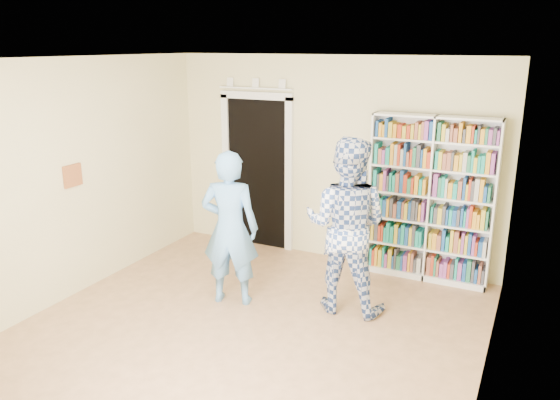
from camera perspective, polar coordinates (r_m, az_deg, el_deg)
floor at (r=5.60m, az=-4.45°, el=-14.38°), size 5.00×5.00×0.00m
ceiling at (r=4.83m, az=-5.16°, el=14.42°), size 5.00×5.00×0.00m
wall_back at (r=7.25m, az=5.37°, el=4.17°), size 4.50×0.00×4.50m
wall_left at (r=6.47m, az=-22.21°, el=1.59°), size 0.00×5.00×5.00m
wall_right at (r=4.40m, az=21.39°, el=-4.78°), size 0.00×5.00×5.00m
bookshelf at (r=6.83m, az=15.47°, el=0.12°), size 1.48×0.28×2.03m
doorway at (r=7.71m, az=-2.40°, el=3.66°), size 1.10×0.08×2.43m
wall_art at (r=6.57m, az=-20.85°, el=2.39°), size 0.03×0.25×0.25m
man_blue at (r=6.03m, az=-5.25°, el=-2.97°), size 0.73×0.58×1.75m
man_plaid at (r=5.87m, az=6.92°, el=-2.67°), size 0.98×0.79×1.92m
paper_sheet at (r=5.64m, az=6.60°, el=-4.30°), size 0.18×0.04×0.26m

